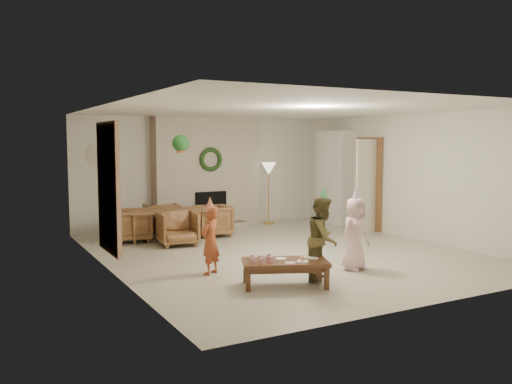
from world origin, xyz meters
TOP-DOWN VIEW (x-y plane):
  - floor at (0.00, 0.00)m, footprint 7.00×7.00m
  - ceiling at (0.00, 0.00)m, footprint 7.00×7.00m
  - wall_back at (0.00, 3.50)m, footprint 7.00×0.00m
  - wall_front at (0.00, -3.50)m, footprint 7.00×0.00m
  - wall_left at (-3.00, 0.00)m, footprint 0.00×7.00m
  - wall_right at (3.00, 0.00)m, footprint 0.00×7.00m
  - fireplace_mass at (0.00, 3.30)m, footprint 2.50×0.40m
  - fireplace_hearth at (0.00, 2.95)m, footprint 1.60×0.30m
  - fireplace_firebox at (0.00, 3.12)m, footprint 0.75×0.12m
  - fireplace_wreath at (0.00, 3.07)m, footprint 0.54×0.10m
  - floor_lamp_base at (1.46, 3.00)m, footprint 0.27×0.27m
  - floor_lamp_post at (1.46, 3.00)m, footprint 0.03×0.03m
  - floor_lamp_shade at (1.46, 3.00)m, footprint 0.35×0.35m
  - bookshelf_carcass at (2.84, 2.30)m, footprint 0.30×1.00m
  - bookshelf_shelf_a at (2.82, 2.30)m, footprint 0.30×0.92m
  - bookshelf_shelf_b at (2.82, 2.30)m, footprint 0.30×0.92m
  - bookshelf_shelf_c at (2.82, 2.30)m, footprint 0.30×0.92m
  - bookshelf_shelf_d at (2.82, 2.30)m, footprint 0.30×0.92m
  - books_row_lower at (2.80, 2.15)m, footprint 0.20×0.40m
  - books_row_mid at (2.80, 2.35)m, footprint 0.20×0.44m
  - books_row_upper at (2.80, 2.20)m, footprint 0.20×0.36m
  - door_frame at (2.96, 1.20)m, footprint 0.05×0.86m
  - door_leaf at (2.58, 0.82)m, footprint 0.77×0.32m
  - curtain_panel at (-2.96, 0.20)m, footprint 0.06×1.20m
  - dining_table at (-1.30, 2.19)m, footprint 1.75×1.11m
  - dining_chair_near at (-1.39, 1.47)m, footprint 0.76×0.78m
  - dining_chair_far at (-1.22, 2.92)m, footprint 0.76×0.78m
  - dining_chair_left at (-2.02, 2.28)m, footprint 0.78×0.76m
  - dining_chair_right at (-0.40, 2.09)m, footprint 0.78×0.76m
  - hanging_plant_cord at (-1.30, 1.50)m, footprint 0.01×0.01m
  - hanging_plant_pot at (-1.30, 1.50)m, footprint 0.16×0.16m
  - hanging_plant_foliage at (-1.30, 1.50)m, footprint 0.32×0.32m
  - coffee_table_top at (-1.12, -1.94)m, footprint 1.28×0.98m
  - coffee_table_apron at (-1.12, -1.94)m, footprint 1.16×0.86m
  - coffee_leg_fl at (-1.69, -1.95)m, footprint 0.08×0.08m
  - coffee_leg_fr at (-0.74, -2.36)m, footprint 0.08×0.08m
  - coffee_leg_bl at (-1.51, -1.52)m, footprint 0.08×0.08m
  - coffee_leg_br at (-0.56, -1.93)m, footprint 0.08×0.08m
  - cup_a at (-1.58, -1.89)m, footprint 0.08×0.08m
  - cup_b at (-1.51, -1.72)m, footprint 0.08×0.08m
  - cup_c at (-1.50, -1.97)m, footprint 0.08×0.08m
  - cup_d at (-1.43, -1.81)m, footprint 0.08×0.08m
  - cup_e at (-1.36, -1.95)m, footprint 0.08×0.08m
  - cup_f at (-1.29, -1.79)m, footprint 0.08×0.08m
  - plate_a at (-1.12, -1.82)m, footprint 0.21×0.21m
  - plate_b at (-0.96, -2.11)m, footprint 0.21×0.21m
  - plate_c at (-0.73, -2.01)m, footprint 0.21×0.21m
  - food_scoop at (-0.96, -2.11)m, footprint 0.08×0.08m
  - napkin_left at (-1.15, -2.10)m, footprint 0.17×0.17m
  - napkin_right at (-0.78, -1.91)m, footprint 0.17×0.17m
  - child_red at (-1.74, -0.85)m, footprint 0.44×0.40m
  - party_hat_red at (-1.74, -0.85)m, footprint 0.17×0.17m
  - child_plaid at (-0.48, -1.91)m, footprint 0.73×0.71m
  - party_hat_plaid at (-0.48, -1.91)m, footprint 0.18×0.18m
  - child_pink at (0.31, -1.64)m, footprint 0.60×0.46m
  - party_hat_pink at (0.31, -1.64)m, footprint 0.15×0.15m

SIDE VIEW (x-z plane):
  - floor at x=0.00m, z-range 0.00..0.00m
  - floor_lamp_base at x=1.46m, z-range 0.00..0.03m
  - fireplace_hearth at x=0.00m, z-range 0.00..0.12m
  - coffee_leg_fl at x=-1.69m, z-range 0.00..0.30m
  - coffee_leg_fr at x=-0.74m, z-range 0.00..0.30m
  - coffee_leg_bl at x=-1.51m, z-range 0.00..0.30m
  - coffee_leg_br at x=-0.56m, z-range 0.00..0.30m
  - coffee_table_apron at x=-1.12m, z-range 0.23..0.30m
  - dining_table at x=-1.30m, z-range 0.00..0.58m
  - dining_chair_near at x=-1.39m, z-range 0.00..0.64m
  - dining_chair_far at x=-1.22m, z-range 0.00..0.64m
  - dining_chair_left at x=-2.02m, z-range 0.00..0.64m
  - dining_chair_right at x=-0.40m, z-range 0.00..0.64m
  - coffee_table_top at x=-1.12m, z-range 0.30..0.35m
  - napkin_left at x=-1.15m, z-range 0.35..0.36m
  - napkin_right at x=-0.78m, z-range 0.35..0.36m
  - plate_a at x=-1.12m, z-range 0.35..0.36m
  - plate_b at x=-0.96m, z-range 0.35..0.36m
  - plate_c at x=-0.73m, z-range 0.35..0.36m
  - food_scoop at x=-0.96m, z-range 0.36..0.42m
  - cup_a at x=-1.58m, z-range 0.35..0.43m
  - cup_b at x=-1.51m, z-range 0.35..0.43m
  - cup_c at x=-1.50m, z-range 0.35..0.43m
  - cup_d at x=-1.43m, z-range 0.35..0.43m
  - cup_e at x=-1.36m, z-range 0.35..0.43m
  - cup_f at x=-1.29m, z-range 0.35..0.43m
  - fireplace_firebox at x=0.00m, z-range 0.07..0.82m
  - bookshelf_shelf_a at x=2.82m, z-range 0.43..0.47m
  - child_red at x=-1.74m, z-range 0.00..1.01m
  - child_pink at x=0.31m, z-range 0.00..1.11m
  - books_row_lower at x=2.80m, z-range 0.47..0.71m
  - child_plaid at x=-0.48m, z-range 0.00..1.19m
  - floor_lamp_post at x=1.46m, z-range 0.02..1.34m
  - bookshelf_shelf_b at x=2.82m, z-range 0.83..0.86m
  - books_row_mid at x=2.80m, z-range 0.87..1.11m
  - door_leaf at x=2.58m, z-range 0.00..2.00m
  - door_frame at x=2.96m, z-range 0.00..2.04m
  - party_hat_red at x=-1.74m, z-range 0.96..1.15m
  - bookshelf_carcass at x=2.84m, z-range 0.00..2.20m
  - party_hat_pink at x=0.31m, z-range 1.05..1.25m
  - party_hat_plaid at x=-0.48m, z-range 1.13..1.33m
  - wall_back at x=0.00m, z-range -2.25..4.75m
  - wall_front at x=0.00m, z-range -2.25..4.75m
  - wall_left at x=-3.00m, z-range -2.25..4.75m
  - wall_right at x=3.00m, z-range -2.25..4.75m
  - fireplace_mass at x=0.00m, z-range 0.00..2.50m
  - bookshelf_shelf_c at x=2.82m, z-range 1.24..1.26m
  - curtain_panel at x=-2.96m, z-range 0.25..2.25m
  - floor_lamp_shade at x=1.46m, z-range 1.17..1.46m
  - books_row_upper at x=2.80m, z-range 1.27..1.49m
  - fireplace_wreath at x=0.00m, z-range 1.28..1.82m
  - bookshelf_shelf_d at x=2.82m, z-range 1.64..1.66m
  - hanging_plant_pot at x=-1.30m, z-range 1.74..1.86m
  - hanging_plant_foliage at x=-1.30m, z-range 1.76..2.08m
  - hanging_plant_cord at x=-1.30m, z-range 1.80..2.50m
  - ceiling at x=0.00m, z-range 2.50..2.50m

